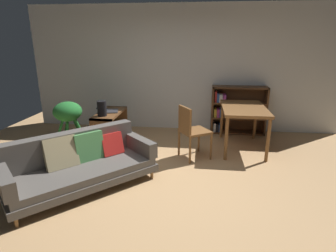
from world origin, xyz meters
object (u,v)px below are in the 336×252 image
object	(u,v)px
dining_table	(244,112)
dining_chair_near	(191,129)
desk_speaker	(102,108)
bookshelf	(235,110)
open_laptop	(109,110)
potted_floor_plant	(68,116)
fabric_couch	(80,163)
media_console	(111,128)

from	to	relation	value
dining_table	dining_chair_near	bearing A→B (deg)	-147.94
dining_chair_near	desk_speaker	bearing A→B (deg)	169.62
desk_speaker	bookshelf	size ratio (longest dim) A/B	0.24
open_laptop	potted_floor_plant	world-z (taller)	potted_floor_plant
fabric_couch	dining_table	xyz separation A→B (m)	(2.41, 1.69, 0.37)
fabric_couch	potted_floor_plant	world-z (taller)	potted_floor_plant
fabric_couch	potted_floor_plant	distance (m)	1.88
media_console	open_laptop	distance (m)	0.35
potted_floor_plant	bookshelf	bearing A→B (deg)	17.31
fabric_couch	bookshelf	world-z (taller)	bookshelf
fabric_couch	potted_floor_plant	bearing A→B (deg)	120.16
open_laptop	desk_speaker	xyz separation A→B (m)	(-0.01, -0.33, 0.11)
open_laptop	desk_speaker	world-z (taller)	desk_speaker
dining_chair_near	bookshelf	distance (m)	1.78
bookshelf	desk_speaker	bearing A→B (deg)	-153.98
media_console	potted_floor_plant	distance (m)	0.85
fabric_couch	bookshelf	distance (m)	3.57
bookshelf	fabric_couch	bearing A→B (deg)	-131.85
bookshelf	dining_table	bearing A→B (deg)	-87.93
desk_speaker	dining_chair_near	bearing A→B (deg)	-10.38
potted_floor_plant	dining_table	bearing A→B (deg)	1.21
desk_speaker	potted_floor_plant	bearing A→B (deg)	165.12
open_laptop	desk_speaker	distance (m)	0.35
media_console	dining_chair_near	world-z (taller)	dining_chair_near
dining_chair_near	bookshelf	xyz separation A→B (m)	(0.89, 1.54, -0.01)
media_console	dining_chair_near	bearing A→B (deg)	-20.09
fabric_couch	desk_speaker	bearing A→B (deg)	96.61
media_console	dining_table	bearing A→B (deg)	-0.22
desk_speaker	dining_table	distance (m)	2.59
bookshelf	potted_floor_plant	bearing A→B (deg)	-162.69
desk_speaker	bookshelf	distance (m)	2.84
media_console	dining_chair_near	distance (m)	1.73
dining_table	dining_chair_near	xyz separation A→B (m)	(-0.92, -0.58, -0.18)
desk_speaker	media_console	bearing A→B (deg)	82.15
fabric_couch	media_console	world-z (taller)	fabric_couch
media_console	dining_table	distance (m)	2.57
fabric_couch	dining_table	distance (m)	2.97
fabric_couch	bookshelf	xyz separation A→B (m)	(2.38, 2.65, 0.17)
open_laptop	potted_floor_plant	xyz separation A→B (m)	(-0.79, -0.13, -0.12)
media_console	bookshelf	size ratio (longest dim) A/B	0.88
desk_speaker	dining_chair_near	size ratio (longest dim) A/B	0.30
fabric_couch	open_laptop	world-z (taller)	open_laptop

